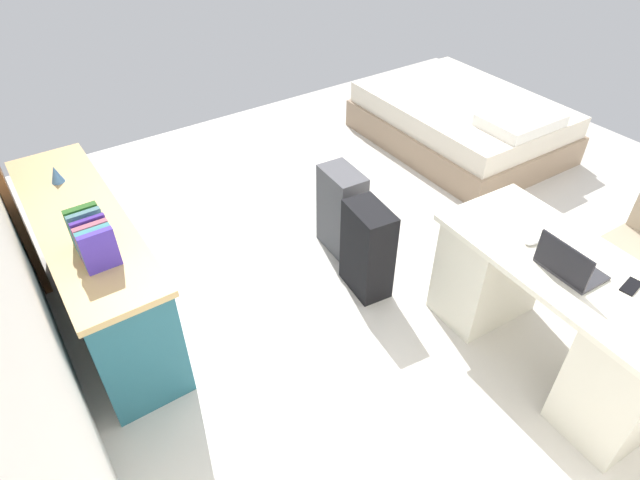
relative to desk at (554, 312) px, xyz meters
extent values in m
plane|color=beige|center=(1.07, -0.11, -0.39)|extent=(6.05, 6.05, 0.00)
cube|color=silver|center=(0.00, 0.00, 0.34)|extent=(1.48, 0.75, 0.04)
cube|color=beige|center=(-0.49, 0.03, -0.03)|extent=(0.43, 0.62, 0.72)
cube|color=beige|center=(0.49, -0.03, -0.03)|extent=(0.43, 0.62, 0.72)
cylinder|color=black|center=(-0.03, -0.77, -0.38)|extent=(0.52, 0.52, 0.04)
cylinder|color=black|center=(-0.03, -0.77, -0.18)|extent=(0.06, 0.06, 0.42)
cube|color=tan|center=(-0.03, -0.77, 0.07)|extent=(0.47, 0.47, 0.08)
cube|color=#235B6B|center=(1.84, 2.04, -0.01)|extent=(1.76, 0.44, 0.76)
cube|color=tan|center=(1.84, 2.04, 0.38)|extent=(1.80, 0.48, 0.04)
cube|color=#1E4E5B|center=(1.44, 1.81, -0.18)|extent=(0.67, 0.01, 0.27)
cube|color=#1E4E5B|center=(2.24, 1.81, -0.18)|extent=(0.67, 0.01, 0.27)
cube|color=gray|center=(2.21, -1.58, -0.25)|extent=(1.93, 1.44, 0.28)
cube|color=silver|center=(2.21, -1.58, -0.01)|extent=(1.87, 1.38, 0.20)
cube|color=white|center=(1.54, -1.56, 0.14)|extent=(0.50, 0.69, 0.10)
cube|color=black|center=(1.09, 0.48, -0.06)|extent=(0.38, 0.26, 0.66)
cube|color=#4C4C51|center=(1.55, 0.36, -0.06)|extent=(0.38, 0.25, 0.66)
cube|color=#333338|center=(-0.02, 0.04, 0.37)|extent=(0.32, 0.24, 0.02)
cube|color=black|center=(-0.01, 0.15, 0.47)|extent=(0.31, 0.03, 0.19)
ellipsoid|color=white|center=(0.24, 0.03, 0.37)|extent=(0.07, 0.10, 0.03)
cube|color=black|center=(-0.27, -0.09, 0.36)|extent=(0.09, 0.14, 0.01)
cube|color=#4633B2|center=(1.30, 2.04, 0.52)|extent=(0.04, 0.17, 0.23)
cube|color=teal|center=(1.34, 2.04, 0.52)|extent=(0.04, 0.17, 0.22)
cube|color=#9D4F61|center=(1.38, 2.04, 0.52)|extent=(0.04, 0.17, 0.23)
cube|color=#40258C|center=(1.42, 2.04, 0.52)|extent=(0.03, 0.17, 0.24)
cube|color=teal|center=(1.46, 2.04, 0.50)|extent=(0.03, 0.17, 0.19)
cube|color=#456F76|center=(1.50, 2.04, 0.52)|extent=(0.03, 0.17, 0.23)
cube|color=#16575F|center=(1.54, 2.04, 0.50)|extent=(0.04, 0.17, 0.19)
cube|color=#275A1F|center=(1.58, 2.04, 0.51)|extent=(0.04, 0.17, 0.21)
cone|color=#4C7FBF|center=(2.29, 2.04, 0.46)|extent=(0.08, 0.08, 0.11)
camera|label=1|loc=(-0.97, 2.27, 2.20)|focal=29.65mm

